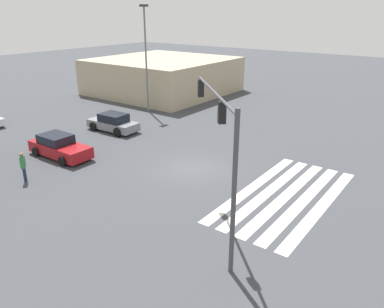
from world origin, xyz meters
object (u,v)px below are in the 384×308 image
traffic_signal_mast (221,137)px  pedestrian (23,165)px  car_0 (59,147)px  street_light_pole_a (146,51)px  car_3 (113,123)px

traffic_signal_mast → pedestrian: (-1.77, 11.98, -3.61)m
car_0 → street_light_pole_a: size_ratio=0.48×
pedestrian → street_light_pole_a: 17.30m
traffic_signal_mast → car_0: traffic_signal_mast is taller
car_0 → car_3: 6.18m
car_3 → pedestrian: pedestrian is taller
car_0 → pedestrian: (-3.53, -1.71, 0.29)m
traffic_signal_mast → car_3: (7.78, 15.08, -3.91)m
car_3 → pedestrian: size_ratio=2.56×
street_light_pole_a → pedestrian: bearing=-162.1°
car_0 → pedestrian: bearing=-64.9°
street_light_pole_a → car_3: bearing=-162.2°
car_3 → street_light_pole_a: size_ratio=0.46×
traffic_signal_mast → car_0: bearing=37.7°
traffic_signal_mast → street_light_pole_a: size_ratio=0.65×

